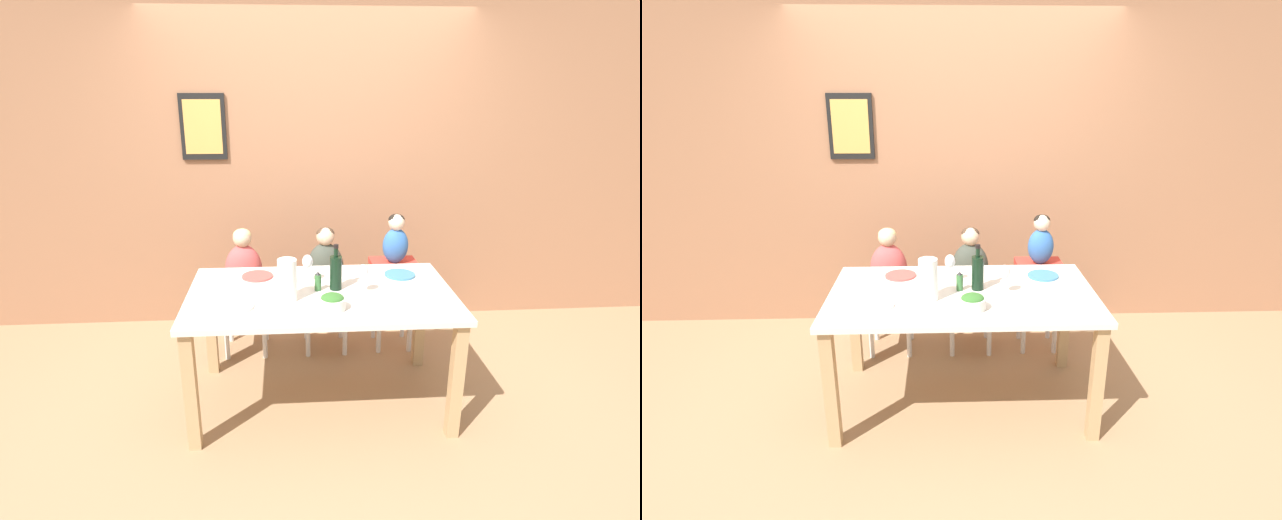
% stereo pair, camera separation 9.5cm
% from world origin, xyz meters
% --- Properties ---
extents(ground_plane, '(14.00, 14.00, 0.00)m').
position_xyz_m(ground_plane, '(0.00, 0.00, 0.00)').
color(ground_plane, '#9E7A56').
extents(wall_back, '(10.00, 0.09, 2.70)m').
position_xyz_m(wall_back, '(-0.00, 1.28, 1.35)').
color(wall_back, '#9E6B4C').
rests_on(wall_back, ground_plane).
extents(dining_table, '(1.61, 0.92, 0.77)m').
position_xyz_m(dining_table, '(0.00, 0.00, 0.67)').
color(dining_table, silver).
rests_on(dining_table, ground_plane).
extents(chair_far_left, '(0.41, 0.37, 0.47)m').
position_xyz_m(chair_far_left, '(-0.52, 0.70, 0.39)').
color(chair_far_left, silver).
rests_on(chair_far_left, ground_plane).
extents(chair_far_center, '(0.41, 0.37, 0.47)m').
position_xyz_m(chair_far_center, '(0.08, 0.70, 0.39)').
color(chair_far_center, silver).
rests_on(chair_far_center, ground_plane).
extents(chair_right_highchair, '(0.35, 0.32, 0.69)m').
position_xyz_m(chair_right_highchair, '(0.61, 0.70, 0.53)').
color(chair_right_highchair, silver).
rests_on(chair_right_highchair, ground_plane).
extents(person_child_left, '(0.27, 0.19, 0.50)m').
position_xyz_m(person_child_left, '(-0.52, 0.70, 0.70)').
color(person_child_left, '#C64C4C').
rests_on(person_child_left, chair_far_left).
extents(person_child_center, '(0.27, 0.19, 0.50)m').
position_xyz_m(person_child_center, '(0.08, 0.70, 0.70)').
color(person_child_center, '#3D4238').
rests_on(person_child_center, chair_far_center).
extents(person_baby_right, '(0.19, 0.14, 0.37)m').
position_xyz_m(person_baby_right, '(0.61, 0.71, 0.88)').
color(person_baby_right, '#3366B2').
rests_on(person_baby_right, chair_right_highchair).
extents(wine_bottle, '(0.07, 0.07, 0.29)m').
position_xyz_m(wine_bottle, '(0.09, 0.04, 0.88)').
color(wine_bottle, black).
rests_on(wine_bottle, dining_table).
extents(paper_towel_roll, '(0.11, 0.11, 0.25)m').
position_xyz_m(paper_towel_roll, '(-0.20, -0.11, 0.89)').
color(paper_towel_roll, white).
rests_on(paper_towel_roll, dining_table).
extents(wine_glass_near, '(0.07, 0.07, 0.18)m').
position_xyz_m(wine_glass_near, '(0.25, -0.03, 0.90)').
color(wine_glass_near, white).
rests_on(wine_glass_near, dining_table).
extents(wine_glass_far, '(0.07, 0.07, 0.18)m').
position_xyz_m(wine_glass_far, '(-0.07, 0.17, 0.90)').
color(wine_glass_far, white).
rests_on(wine_glass_far, dining_table).
extents(salad_bowl_large, '(0.15, 0.15, 0.09)m').
position_xyz_m(salad_bowl_large, '(0.05, -0.25, 0.81)').
color(salad_bowl_large, silver).
rests_on(salad_bowl_large, dining_table).
extents(dinner_plate_front_left, '(0.20, 0.20, 0.01)m').
position_xyz_m(dinner_plate_front_left, '(-0.49, -0.19, 0.77)').
color(dinner_plate_front_left, silver).
rests_on(dinner_plate_front_left, dining_table).
extents(dinner_plate_back_left, '(0.20, 0.20, 0.01)m').
position_xyz_m(dinner_plate_back_left, '(-0.40, 0.27, 0.77)').
color(dinner_plate_back_left, '#D14C47').
rests_on(dinner_plate_back_left, dining_table).
extents(dinner_plate_back_right, '(0.20, 0.20, 0.01)m').
position_xyz_m(dinner_plate_back_right, '(0.54, 0.24, 0.77)').
color(dinner_plate_back_right, teal).
rests_on(dinner_plate_back_right, dining_table).
extents(condiment_bottle_hot_sauce, '(0.04, 0.04, 0.12)m').
position_xyz_m(condiment_bottle_hot_sauce, '(-0.02, 0.03, 0.83)').
color(condiment_bottle_hot_sauce, '#336633').
rests_on(condiment_bottle_hot_sauce, dining_table).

